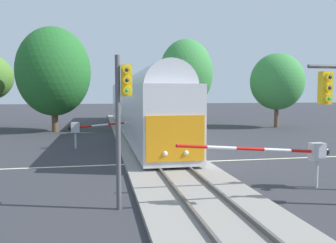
% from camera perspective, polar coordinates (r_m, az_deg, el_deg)
% --- Properties ---
extents(ground_plane, '(220.00, 220.00, 0.00)m').
position_cam_1_polar(ground_plane, '(19.27, -0.52, -6.70)').
color(ground_plane, '#333338').
extents(road_centre_stripe, '(44.00, 0.20, 0.01)m').
position_cam_1_polar(road_centre_stripe, '(19.27, -0.52, -6.69)').
color(road_centre_stripe, beige).
rests_on(road_centre_stripe, ground).
extents(railway_track, '(4.40, 80.00, 0.32)m').
position_cam_1_polar(railway_track, '(19.25, -0.52, -6.43)').
color(railway_track, gray).
rests_on(railway_track, ground).
extents(commuter_train, '(3.04, 38.15, 5.16)m').
position_cam_1_polar(commuter_train, '(33.64, -5.09, 2.90)').
color(commuter_train, silver).
rests_on(commuter_train, railway_track).
extents(crossing_gate_near, '(6.31, 0.40, 1.92)m').
position_cam_1_polar(crossing_gate_near, '(14.92, 20.51, -4.69)').
color(crossing_gate_near, '#B7B7BC').
rests_on(crossing_gate_near, ground).
extents(crossing_gate_far, '(6.08, 0.40, 1.96)m').
position_cam_1_polar(crossing_gate_far, '(24.75, -13.09, -0.92)').
color(crossing_gate_far, '#B7B7BC').
rests_on(crossing_gate_far, ground).
extents(traffic_signal_median, '(0.53, 0.38, 4.98)m').
position_cam_1_polar(traffic_signal_median, '(11.35, -7.38, 2.36)').
color(traffic_signal_median, '#4C4C51').
rests_on(traffic_signal_median, ground).
extents(elm_centre_background, '(6.64, 6.64, 10.45)m').
position_cam_1_polar(elm_centre_background, '(44.25, 2.92, 7.73)').
color(elm_centre_background, '#4C3828').
rests_on(elm_centre_background, ground).
extents(oak_behind_train, '(7.09, 7.09, 10.15)m').
position_cam_1_polar(oak_behind_train, '(36.29, -17.97, 7.66)').
color(oak_behind_train, brown).
rests_on(oak_behind_train, ground).
extents(maple_right_background, '(5.82, 5.82, 8.13)m').
position_cam_1_polar(maple_right_background, '(40.63, 17.20, 6.16)').
color(maple_right_background, brown).
rests_on(maple_right_background, ground).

